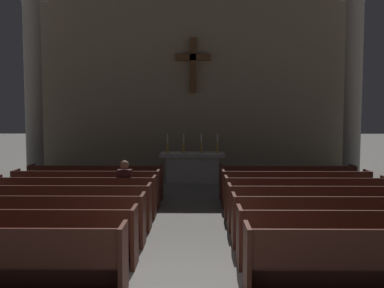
{
  "coord_description": "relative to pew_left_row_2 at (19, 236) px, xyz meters",
  "views": [
    {
      "loc": [
        0.16,
        -5.57,
        2.44
      ],
      "look_at": [
        0.0,
        7.78,
        1.41
      ],
      "focal_mm": 40.35,
      "sensor_mm": 36.0,
      "label": 1
    }
  ],
  "objects": [
    {
      "name": "apse_with_cross",
      "position": [
        2.63,
        10.07,
        3.28
      ],
      "size": [
        11.84,
        0.5,
        7.52
      ],
      "color": "gray",
      "rests_on": "ground"
    },
    {
      "name": "pew_right_row_5",
      "position": [
        5.26,
        3.11,
        0.0
      ],
      "size": [
        3.68,
        0.5,
        0.95
      ],
      "color": "#4C2319",
      "rests_on": "ground"
    },
    {
      "name": "pew_right_row_4",
      "position": [
        5.26,
        2.08,
        0.0
      ],
      "size": [
        3.68,
        0.5,
        0.95
      ],
      "color": "#4C2319",
      "rests_on": "ground"
    },
    {
      "name": "column_left_third",
      "position": [
        -2.83,
        8.22,
        2.62
      ],
      "size": [
        0.86,
        0.86,
        6.36
      ],
      "color": "#ADA89E",
      "rests_on": "ground"
    },
    {
      "name": "pew_left_row_3",
      "position": [
        0.0,
        1.04,
        0.0
      ],
      "size": [
        3.68,
        0.5,
        0.95
      ],
      "color": "#4C2319",
      "rests_on": "ground"
    },
    {
      "name": "candlestick_inner_left",
      "position": [
        2.33,
        8.05,
        0.73
      ],
      "size": [
        0.16,
        0.16,
        0.64
      ],
      "color": "#B79338",
      "rests_on": "altar"
    },
    {
      "name": "pew_left_row_4",
      "position": [
        0.0,
        2.08,
        0.0
      ],
      "size": [
        3.68,
        0.5,
        0.95
      ],
      "color": "#4C2319",
      "rests_on": "ground"
    },
    {
      "name": "pew_left_row_6",
      "position": [
        0.0,
        4.15,
        0.0
      ],
      "size": [
        3.68,
        0.5,
        0.95
      ],
      "color": "#4C2319",
      "rests_on": "ground"
    },
    {
      "name": "candlestick_inner_right",
      "position": [
        2.93,
        8.05,
        0.73
      ],
      "size": [
        0.16,
        0.16,
        0.64
      ],
      "color": "#B79338",
      "rests_on": "altar"
    },
    {
      "name": "pew_left_row_5",
      "position": [
        0.0,
        3.11,
        0.0
      ],
      "size": [
        3.68,
        0.5,
        0.95
      ],
      "color": "#4C2319",
      "rests_on": "ground"
    },
    {
      "name": "pew_right_row_6",
      "position": [
        5.26,
        4.15,
        0.0
      ],
      "size": [
        3.68,
        0.5,
        0.95
      ],
      "color": "#4C2319",
      "rests_on": "ground"
    },
    {
      "name": "lone_worshipper",
      "position": [
        1.15,
        3.15,
        0.22
      ],
      "size": [
        0.32,
        0.43,
        1.32
      ],
      "color": "#26262B",
      "rests_on": "ground"
    },
    {
      "name": "column_right_third",
      "position": [
        8.09,
        8.22,
        2.62
      ],
      "size": [
        0.86,
        0.86,
        6.36
      ],
      "color": "#ADA89E",
      "rests_on": "ground"
    },
    {
      "name": "pew_right_row_2",
      "position": [
        5.26,
        0.0,
        0.0
      ],
      "size": [
        3.68,
        0.5,
        0.95
      ],
      "color": "#4C2319",
      "rests_on": "ground"
    },
    {
      "name": "pew_right_row_7",
      "position": [
        5.26,
        5.19,
        0.0
      ],
      "size": [
        3.68,
        0.5,
        0.95
      ],
      "color": "#4C2319",
      "rests_on": "ground"
    },
    {
      "name": "pew_left_row_2",
      "position": [
        0.0,
        0.0,
        0.0
      ],
      "size": [
        3.68,
        0.5,
        0.95
      ],
      "color": "#4C2319",
      "rests_on": "ground"
    },
    {
      "name": "altar",
      "position": [
        2.63,
        8.05,
        0.06
      ],
      "size": [
        2.2,
        0.9,
        1.01
      ],
      "color": "#BCB7AD",
      "rests_on": "ground"
    },
    {
      "name": "pew_right_row_3",
      "position": [
        5.26,
        1.04,
        0.0
      ],
      "size": [
        3.68,
        0.5,
        0.95
      ],
      "color": "#4C2319",
      "rests_on": "ground"
    },
    {
      "name": "candlestick_outer_right",
      "position": [
        3.48,
        8.05,
        0.73
      ],
      "size": [
        0.16,
        0.16,
        0.64
      ],
      "color": "#B79338",
      "rests_on": "altar"
    },
    {
      "name": "pew_left_row_7",
      "position": [
        0.0,
        5.19,
        0.0
      ],
      "size": [
        3.68,
        0.5,
        0.95
      ],
      "color": "#4C2319",
      "rests_on": "ground"
    },
    {
      "name": "candlestick_outer_left",
      "position": [
        1.78,
        8.05,
        0.73
      ],
      "size": [
        0.16,
        0.16,
        0.64
      ],
      "color": "#B79338",
      "rests_on": "altar"
    }
  ]
}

